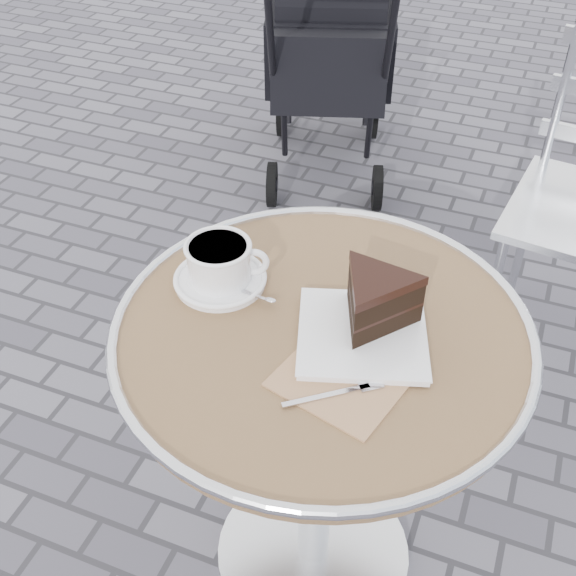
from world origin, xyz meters
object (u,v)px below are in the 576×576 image
at_px(cake_plate_set, 372,309).
at_px(baby_stroller, 329,58).
at_px(cafe_table, 320,393).
at_px(cappuccino_set, 220,266).

distance_m(cake_plate_set, baby_stroller, 1.85).
bearing_deg(cafe_table, cappuccino_set, 167.66).
height_order(cake_plate_set, baby_stroller, baby_stroller).
relative_size(cappuccino_set, cake_plate_set, 0.56).
relative_size(cafe_table, cappuccino_set, 3.85).
xyz_separation_m(cake_plate_set, baby_stroller, (-0.65, 1.70, -0.34)).
relative_size(cafe_table, baby_stroller, 0.72).
distance_m(cappuccino_set, baby_stroller, 1.74).
xyz_separation_m(cafe_table, cake_plate_set, (0.08, 0.02, 0.22)).
relative_size(cafe_table, cake_plate_set, 2.17).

